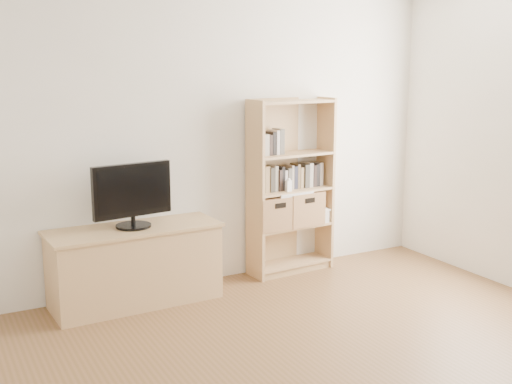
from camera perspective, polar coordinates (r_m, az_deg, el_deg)
back_wall at (r=5.55m, az=-4.61°, el=5.05°), size 4.50×0.02×2.60m
tv_stand at (r=5.28m, az=-10.70°, el=-6.53°), size 1.34×0.55×0.61m
bookshelf at (r=5.86m, az=3.13°, el=0.47°), size 0.82×0.34×1.60m
television at (r=5.13m, az=-10.94°, el=-0.30°), size 0.65×0.14×0.51m
books_row_mid at (r=5.85m, az=3.04°, el=1.37°), size 0.81×0.18×0.22m
books_row_upper at (r=5.71m, az=1.61°, el=4.44°), size 0.41×0.18×0.21m
baby_monitor at (r=5.73m, az=2.92°, el=0.54°), size 0.06×0.04×0.10m
basket_left at (r=5.78m, az=1.40°, el=-1.78°), size 0.37×0.31×0.30m
basket_right at (r=5.95m, az=3.90°, el=-1.36°), size 0.40×0.34×0.30m
laptop at (r=5.83m, az=3.00°, el=-0.04°), size 0.38×0.28×0.03m
magazine_stack at (r=6.08m, az=5.24°, el=-2.03°), size 0.19×0.26×0.12m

